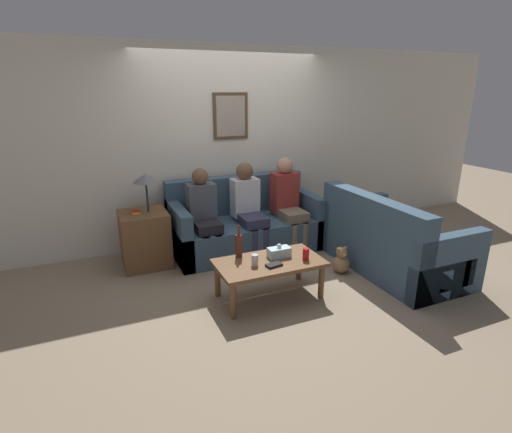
{
  "coord_description": "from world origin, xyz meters",
  "views": [
    {
      "loc": [
        -1.86,
        -4.11,
        2.06
      ],
      "look_at": [
        -0.13,
        -0.15,
        0.66
      ],
      "focal_mm": 28.0,
      "sensor_mm": 36.0,
      "label": 1
    }
  ],
  "objects_px": {
    "couch_main": "(244,225)",
    "person_middle": "(249,205)",
    "couch_side": "(390,245)",
    "teddy_bear": "(341,261)",
    "drinking_glass": "(255,260)",
    "wine_bottle": "(239,245)",
    "person_right": "(288,200)",
    "coffee_table": "(269,266)",
    "person_left": "(204,212)"
  },
  "relations": [
    {
      "from": "wine_bottle",
      "to": "drinking_glass",
      "type": "xyz_separation_m",
      "value": [
        0.07,
        -0.26,
        -0.07
      ]
    },
    {
      "from": "drinking_glass",
      "to": "person_middle",
      "type": "height_order",
      "value": "person_middle"
    },
    {
      "from": "couch_side",
      "to": "wine_bottle",
      "type": "bearing_deg",
      "value": 83.92
    },
    {
      "from": "person_right",
      "to": "teddy_bear",
      "type": "distance_m",
      "value": 1.14
    },
    {
      "from": "person_left",
      "to": "person_middle",
      "type": "height_order",
      "value": "person_middle"
    },
    {
      "from": "person_left",
      "to": "couch_side",
      "type": "bearing_deg",
      "value": -30.88
    },
    {
      "from": "drinking_glass",
      "to": "teddy_bear",
      "type": "xyz_separation_m",
      "value": [
        1.19,
        0.22,
        -0.32
      ]
    },
    {
      "from": "drinking_glass",
      "to": "wine_bottle",
      "type": "bearing_deg",
      "value": 104.04
    },
    {
      "from": "drinking_glass",
      "to": "person_right",
      "type": "bearing_deg",
      "value": 50.52
    },
    {
      "from": "couch_main",
      "to": "wine_bottle",
      "type": "xyz_separation_m",
      "value": [
        -0.51,
        -1.13,
        0.22
      ]
    },
    {
      "from": "coffee_table",
      "to": "teddy_bear",
      "type": "bearing_deg",
      "value": 10.38
    },
    {
      "from": "couch_side",
      "to": "coffee_table",
      "type": "relative_size",
      "value": 1.56
    },
    {
      "from": "couch_main",
      "to": "teddy_bear",
      "type": "bearing_deg",
      "value": -57.47
    },
    {
      "from": "drinking_glass",
      "to": "person_middle",
      "type": "bearing_deg",
      "value": 70.05
    },
    {
      "from": "couch_main",
      "to": "person_middle",
      "type": "height_order",
      "value": "person_middle"
    },
    {
      "from": "wine_bottle",
      "to": "drinking_glass",
      "type": "relative_size",
      "value": 3.0
    },
    {
      "from": "person_right",
      "to": "coffee_table",
      "type": "bearing_deg",
      "value": -124.99
    },
    {
      "from": "couch_main",
      "to": "teddy_bear",
      "type": "distance_m",
      "value": 1.4
    },
    {
      "from": "couch_side",
      "to": "wine_bottle",
      "type": "relative_size",
      "value": 4.96
    },
    {
      "from": "person_middle",
      "to": "couch_main",
      "type": "bearing_deg",
      "value": 91.71
    },
    {
      "from": "wine_bottle",
      "to": "coffee_table",
      "type": "bearing_deg",
      "value": -43.6
    },
    {
      "from": "couch_main",
      "to": "person_middle",
      "type": "distance_m",
      "value": 0.36
    },
    {
      "from": "couch_main",
      "to": "coffee_table",
      "type": "height_order",
      "value": "couch_main"
    },
    {
      "from": "couch_main",
      "to": "person_left",
      "type": "relative_size",
      "value": 1.68
    },
    {
      "from": "couch_main",
      "to": "wine_bottle",
      "type": "bearing_deg",
      "value": -114.2
    },
    {
      "from": "couch_side",
      "to": "teddy_bear",
      "type": "height_order",
      "value": "couch_side"
    },
    {
      "from": "coffee_table",
      "to": "drinking_glass",
      "type": "relative_size",
      "value": 9.55
    },
    {
      "from": "person_middle",
      "to": "teddy_bear",
      "type": "xyz_separation_m",
      "value": [
        0.74,
        -1.01,
        -0.49
      ]
    },
    {
      "from": "couch_side",
      "to": "teddy_bear",
      "type": "relative_size",
      "value": 5.29
    },
    {
      "from": "couch_side",
      "to": "coffee_table",
      "type": "distance_m",
      "value": 1.58
    },
    {
      "from": "wine_bottle",
      "to": "person_right",
      "type": "relative_size",
      "value": 0.28
    },
    {
      "from": "person_left",
      "to": "person_right",
      "type": "xyz_separation_m",
      "value": [
        1.16,
        0.01,
        0.02
      ]
    },
    {
      "from": "couch_main",
      "to": "teddy_bear",
      "type": "xyz_separation_m",
      "value": [
        0.75,
        -1.17,
        -0.17
      ]
    },
    {
      "from": "coffee_table",
      "to": "person_middle",
      "type": "distance_m",
      "value": 1.26
    },
    {
      "from": "teddy_bear",
      "to": "drinking_glass",
      "type": "bearing_deg",
      "value": -169.59
    },
    {
      "from": "couch_side",
      "to": "person_left",
      "type": "relative_size",
      "value": 1.47
    },
    {
      "from": "person_right",
      "to": "wine_bottle",
      "type": "bearing_deg",
      "value": -138.1
    },
    {
      "from": "couch_side",
      "to": "person_middle",
      "type": "bearing_deg",
      "value": 48.36
    },
    {
      "from": "couch_side",
      "to": "person_right",
      "type": "bearing_deg",
      "value": 33.04
    },
    {
      "from": "teddy_bear",
      "to": "person_middle",
      "type": "bearing_deg",
      "value": 126.22
    },
    {
      "from": "couch_side",
      "to": "person_left",
      "type": "xyz_separation_m",
      "value": [
        -1.91,
        1.14,
        0.31
      ]
    },
    {
      "from": "couch_main",
      "to": "wine_bottle",
      "type": "distance_m",
      "value": 1.26
    },
    {
      "from": "person_right",
      "to": "person_middle",
      "type": "bearing_deg",
      "value": 178.98
    },
    {
      "from": "drinking_glass",
      "to": "person_middle",
      "type": "relative_size",
      "value": 0.1
    },
    {
      "from": "person_middle",
      "to": "person_right",
      "type": "bearing_deg",
      "value": -1.02
    },
    {
      "from": "drinking_glass",
      "to": "person_right",
      "type": "xyz_separation_m",
      "value": [
        1.01,
        1.22,
        0.18
      ]
    },
    {
      "from": "couch_side",
      "to": "wine_bottle",
      "type": "xyz_separation_m",
      "value": [
        -1.82,
        0.19,
        0.22
      ]
    },
    {
      "from": "person_left",
      "to": "drinking_glass",
      "type": "bearing_deg",
      "value": -82.85
    },
    {
      "from": "couch_side",
      "to": "person_middle",
      "type": "xyz_separation_m",
      "value": [
        -1.31,
        1.16,
        0.32
      ]
    },
    {
      "from": "wine_bottle",
      "to": "person_right",
      "type": "bearing_deg",
      "value": 41.9
    }
  ]
}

